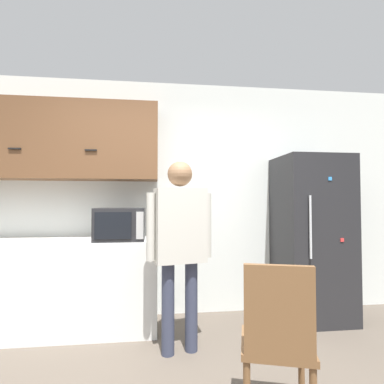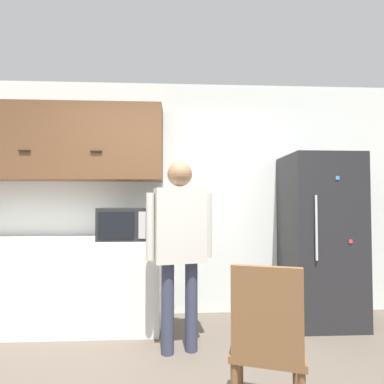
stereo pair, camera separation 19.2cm
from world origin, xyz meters
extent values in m
cube|color=silver|center=(0.00, 2.00, 1.35)|extent=(6.00, 0.06, 2.70)
cube|color=silver|center=(-1.16, 1.65, 0.45)|extent=(2.08, 0.65, 0.91)
cube|color=brown|center=(-1.16, 1.79, 1.94)|extent=(2.08, 0.37, 0.83)
cube|color=black|center=(-1.52, 1.59, 1.82)|extent=(0.12, 0.01, 0.01)
cube|color=black|center=(-0.80, 1.59, 1.82)|extent=(0.12, 0.01, 0.01)
cube|color=#232326|center=(-0.49, 1.54, 1.07)|extent=(0.48, 0.37, 0.32)
cube|color=black|center=(-0.54, 1.35, 1.07)|extent=(0.34, 0.01, 0.25)
cube|color=#B2B2B2|center=(-0.29, 1.35, 1.07)|extent=(0.07, 0.01, 0.26)
cylinder|color=#33384C|center=(-0.03, 1.05, 0.39)|extent=(0.11, 0.11, 0.77)
cylinder|color=#33384C|center=(0.17, 1.09, 0.39)|extent=(0.11, 0.11, 0.77)
cube|color=beige|center=(0.07, 1.07, 1.09)|extent=(0.47, 0.30, 0.64)
sphere|color=#8C6647|center=(0.07, 1.07, 1.54)|extent=(0.22, 0.22, 0.22)
cylinder|color=beige|center=(-0.18, 1.02, 1.09)|extent=(0.07, 0.07, 0.57)
cylinder|color=beige|center=(0.32, 1.13, 1.09)|extent=(0.07, 0.07, 0.57)
cube|color=#232326|center=(1.59, 1.64, 0.90)|extent=(0.73, 0.65, 1.80)
cylinder|color=silver|center=(1.39, 1.29, 1.04)|extent=(0.02, 0.02, 0.63)
cube|color=red|center=(1.74, 1.31, 0.91)|extent=(0.04, 0.01, 0.04)
cube|color=#338CDB|center=(1.62, 1.31, 1.53)|extent=(0.04, 0.01, 0.04)
cube|color=brown|center=(0.57, 0.20, 0.45)|extent=(0.51, 0.51, 0.04)
cylinder|color=brown|center=(0.79, 0.32, 0.21)|extent=(0.04, 0.04, 0.43)
cylinder|color=brown|center=(0.46, 0.42, 0.21)|extent=(0.04, 0.04, 0.43)
cube|color=brown|center=(0.52, 0.03, 0.71)|extent=(0.37, 0.15, 0.49)
camera|label=1|loc=(-0.14, -1.53, 1.29)|focal=28.00mm
camera|label=2|loc=(0.05, -1.55, 1.29)|focal=28.00mm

